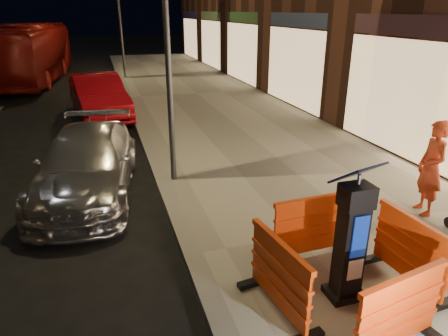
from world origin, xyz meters
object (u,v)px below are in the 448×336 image
object	(u,v)px
barrier_front	(399,314)
man	(431,168)
parking_kiosk	(351,237)
car_silver	(91,192)
bus_doubledecker	(36,81)
barrier_kerbside	(279,277)
barrier_back	(311,227)
barrier_bldgside	(410,251)
car_red	(101,117)

from	to	relation	value
barrier_front	man	bearing A→B (deg)	32.62
parking_kiosk	barrier_front	world-z (taller)	parking_kiosk
car_silver	bus_doubledecker	xyz separation A→B (m)	(-2.94, 15.82, 0.00)
barrier_kerbside	bus_doubledecker	distance (m)	21.12
barrier_back	barrier_kerbside	xyz separation A→B (m)	(-0.95, -0.95, 0.00)
barrier_back	barrier_bldgside	size ratio (longest dim) A/B	1.00
barrier_back	barrier_front	bearing A→B (deg)	-92.80
bus_doubledecker	barrier_front	bearing A→B (deg)	-69.15
barrier_front	car_silver	xyz separation A→B (m)	(-3.21, 5.59, -0.64)
barrier_kerbside	barrier_back	bearing A→B (deg)	-52.80
barrier_back	car_silver	bearing A→B (deg)	128.17
barrier_kerbside	man	bearing A→B (deg)	-74.05
barrier_front	barrier_kerbside	world-z (taller)	same
bus_doubledecker	barrier_bldgside	bearing A→B (deg)	-66.04
car_silver	car_red	distance (m)	6.70
barrier_front	man	size ratio (longest dim) A/B	0.73
bus_doubledecker	car_red	bearing A→B (deg)	-65.52
barrier_front	bus_doubledecker	xyz separation A→B (m)	(-6.14, 21.42, -0.64)
barrier_bldgside	car_silver	distance (m)	6.27
barrier_front	car_red	distance (m)	12.64
barrier_front	barrier_kerbside	bearing A→B (deg)	124.20
car_silver	car_red	xyz separation A→B (m)	(0.32, 6.70, 0.00)
barrier_bldgside	car_red	world-z (taller)	barrier_bldgside
barrier_front	bus_doubledecker	bearing A→B (deg)	95.21
barrier_bldgside	bus_doubledecker	world-z (taller)	bus_doubledecker
car_red	man	distance (m)	11.27
car_silver	parking_kiosk	bearing A→B (deg)	-47.40
barrier_back	car_silver	world-z (taller)	barrier_back
man	barrier_back	bearing A→B (deg)	-60.81
barrier_kerbside	barrier_bldgside	bearing A→B (deg)	-97.80
car_silver	bus_doubledecker	size ratio (longest dim) A/B	0.42
parking_kiosk	car_red	xyz separation A→B (m)	(-2.89, 11.34, -1.04)
barrier_back	car_red	distance (m)	10.80
barrier_kerbside	car_red	world-z (taller)	barrier_kerbside
car_silver	man	size ratio (longest dim) A/B	2.61
barrier_front	barrier_kerbside	xyz separation A→B (m)	(-0.95, 0.95, 0.00)
barrier_back	car_red	bearing A→B (deg)	102.73
parking_kiosk	barrier_back	size ratio (longest dim) A/B	1.40
barrier_kerbside	car_red	size ratio (longest dim) A/B	0.28
car_red	man	bearing A→B (deg)	-68.26
parking_kiosk	car_silver	size ratio (longest dim) A/B	0.39
barrier_back	barrier_kerbside	world-z (taller)	same
barrier_bldgside	barrier_front	bearing A→B (deg)	131.20
barrier_bldgside	man	world-z (taller)	man
car_red	bus_doubledecker	bearing A→B (deg)	101.51
parking_kiosk	bus_doubledecker	xyz separation A→B (m)	(-6.14, 20.47, -1.04)
barrier_front	barrier_back	bearing A→B (deg)	79.20
barrier_front	barrier_bldgside	world-z (taller)	same
barrier_bldgside	car_red	bearing A→B (deg)	14.89
barrier_kerbside	barrier_bldgside	world-z (taller)	same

